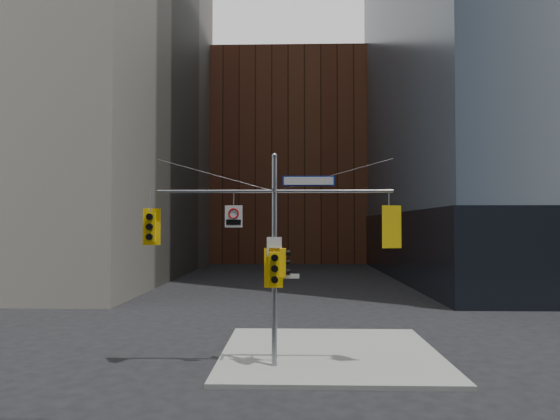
{
  "coord_description": "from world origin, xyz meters",
  "views": [
    {
      "loc": [
        0.63,
        -14.82,
        4.84
      ],
      "look_at": [
        0.19,
        2.0,
        5.37
      ],
      "focal_mm": 32.0,
      "sensor_mm": 36.0,
      "label": 1
    }
  ],
  "objects_px": {
    "street_sign_blade": "(309,181)",
    "regulatory_sign_arm": "(234,216)",
    "signal_assembly": "(274,238)",
    "traffic_light_pole_side": "(284,263)",
    "traffic_light_west_arm": "(151,227)",
    "traffic_light_pole_front": "(274,268)",
    "traffic_light_east_arm": "(389,227)"
  },
  "relations": [
    {
      "from": "traffic_light_pole_front",
      "to": "signal_assembly",
      "type": "bearing_deg",
      "value": 82.56
    },
    {
      "from": "signal_assembly",
      "to": "traffic_light_east_arm",
      "type": "relative_size",
      "value": 5.64
    },
    {
      "from": "regulatory_sign_arm",
      "to": "traffic_light_west_arm",
      "type": "bearing_deg",
      "value": -178.14
    },
    {
      "from": "traffic_light_east_arm",
      "to": "regulatory_sign_arm",
      "type": "relative_size",
      "value": 1.9
    },
    {
      "from": "traffic_light_pole_front",
      "to": "street_sign_blade",
      "type": "height_order",
      "value": "street_sign_blade"
    },
    {
      "from": "signal_assembly",
      "to": "traffic_light_pole_side",
      "type": "height_order",
      "value": "signal_assembly"
    },
    {
      "from": "regulatory_sign_arm",
      "to": "signal_assembly",
      "type": "bearing_deg",
      "value": 3.38
    },
    {
      "from": "traffic_light_pole_side",
      "to": "regulatory_sign_arm",
      "type": "bearing_deg",
      "value": 90.6
    },
    {
      "from": "traffic_light_west_arm",
      "to": "traffic_light_pole_side",
      "type": "height_order",
      "value": "traffic_light_west_arm"
    },
    {
      "from": "signal_assembly",
      "to": "traffic_light_pole_front",
      "type": "relative_size",
      "value": 6.04
    },
    {
      "from": "traffic_light_pole_side",
      "to": "signal_assembly",
      "type": "bearing_deg",
      "value": 90.98
    },
    {
      "from": "street_sign_blade",
      "to": "regulatory_sign_arm",
      "type": "distance_m",
      "value": 2.8
    },
    {
      "from": "traffic_light_pole_side",
      "to": "street_sign_blade",
      "type": "height_order",
      "value": "street_sign_blade"
    },
    {
      "from": "traffic_light_pole_side",
      "to": "street_sign_blade",
      "type": "bearing_deg",
      "value": -90.61
    },
    {
      "from": "signal_assembly",
      "to": "traffic_light_pole_front",
      "type": "xyz_separation_m",
      "value": [
        -0.0,
        -0.27,
        -0.99
      ]
    },
    {
      "from": "street_sign_blade",
      "to": "regulatory_sign_arm",
      "type": "xyz_separation_m",
      "value": [
        -2.54,
        -0.02,
        -1.18
      ]
    },
    {
      "from": "traffic_light_pole_front",
      "to": "regulatory_sign_arm",
      "type": "height_order",
      "value": "regulatory_sign_arm"
    },
    {
      "from": "traffic_light_pole_front",
      "to": "regulatory_sign_arm",
      "type": "relative_size",
      "value": 1.78
    },
    {
      "from": "street_sign_blade",
      "to": "regulatory_sign_arm",
      "type": "bearing_deg",
      "value": 179.43
    },
    {
      "from": "signal_assembly",
      "to": "traffic_light_pole_side",
      "type": "xyz_separation_m",
      "value": [
        0.32,
        0.01,
        -0.82
      ]
    },
    {
      "from": "traffic_light_east_arm",
      "to": "street_sign_blade",
      "type": "bearing_deg",
      "value": -14.99
    },
    {
      "from": "signal_assembly",
      "to": "traffic_light_west_arm",
      "type": "distance_m",
      "value": 4.23
    },
    {
      "from": "regulatory_sign_arm",
      "to": "traffic_light_pole_side",
      "type": "bearing_deg",
      "value": 3.47
    },
    {
      "from": "signal_assembly",
      "to": "regulatory_sign_arm",
      "type": "xyz_separation_m",
      "value": [
        -1.38,
        -0.02,
        0.76
      ]
    },
    {
      "from": "traffic_light_west_arm",
      "to": "traffic_light_pole_side",
      "type": "distance_m",
      "value": 4.69
    },
    {
      "from": "signal_assembly",
      "to": "regulatory_sign_arm",
      "type": "distance_m",
      "value": 1.57
    },
    {
      "from": "traffic_light_west_arm",
      "to": "regulatory_sign_arm",
      "type": "xyz_separation_m",
      "value": [
        2.83,
        -0.03,
        0.37
      ]
    },
    {
      "from": "traffic_light_west_arm",
      "to": "traffic_light_pole_front",
      "type": "distance_m",
      "value": 4.44
    },
    {
      "from": "signal_assembly",
      "to": "street_sign_blade",
      "type": "bearing_deg",
      "value": 0.16
    },
    {
      "from": "traffic_light_east_arm",
      "to": "traffic_light_pole_side",
      "type": "distance_m",
      "value": 3.74
    },
    {
      "from": "traffic_light_west_arm",
      "to": "street_sign_blade",
      "type": "height_order",
      "value": "street_sign_blade"
    },
    {
      "from": "traffic_light_west_arm",
      "to": "signal_assembly",
      "type": "bearing_deg",
      "value": -4.77
    }
  ]
}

